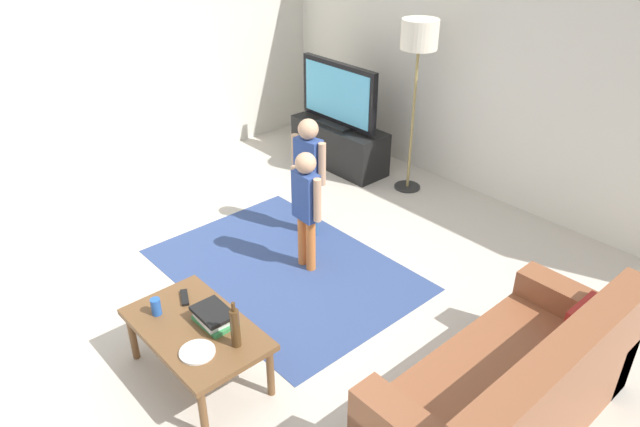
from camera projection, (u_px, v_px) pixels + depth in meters
ground at (263, 312)px, 4.59m from camera, size 7.80×7.80×0.00m
wall_back at (506, 68)px, 5.66m from camera, size 6.00×0.12×2.70m
wall_left at (74, 61)px, 5.86m from camera, size 0.12×6.00×2.70m
area_rug at (285, 269)px, 5.08m from camera, size 2.20×1.60×0.01m
tv_stand at (339, 145)px, 6.81m from camera, size 1.20×0.44×0.50m
tv at (338, 95)px, 6.50m from camera, size 1.10×0.28×0.71m
couch at (515, 397)px, 3.46m from camera, size 0.80×1.80×0.86m
floor_lamp at (419, 44)px, 5.66m from camera, size 0.36×0.36×1.78m
child_near_tv at (309, 167)px, 5.29m from camera, size 0.38×0.18×1.13m
child_center at (306, 201)px, 4.81m from camera, size 0.36×0.17×1.07m
coffee_table at (196, 332)px, 3.82m from camera, size 1.00×0.60×0.42m
book_stack at (215, 317)px, 3.81m from camera, size 0.29×0.21×0.10m
bottle at (235, 327)px, 3.58m from camera, size 0.06×0.06×0.33m
tv_remote at (185, 297)px, 4.05m from camera, size 0.17×0.12×0.02m
soda_can at (156, 307)px, 3.88m from camera, size 0.07×0.07×0.12m
plate at (197, 352)px, 3.58m from camera, size 0.22×0.22×0.02m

